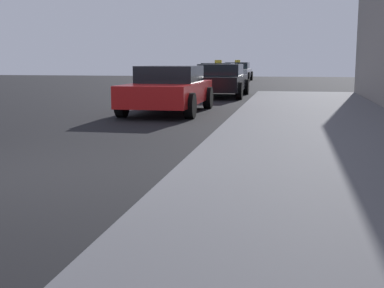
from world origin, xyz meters
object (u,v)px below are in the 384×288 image
car_green (218,75)px  car_red (169,89)px  car_black (220,80)px  car_silver (237,71)px

car_green → car_red: bearing=92.3°
car_black → car_green: (-1.07, 6.87, -0.00)m
car_green → car_silver: bearing=-91.0°
car_silver → car_black: bearing=93.5°
car_black → car_green: car_green is taller
car_red → car_green: car_green is taller
car_black → car_green: 6.96m
car_red → car_green: bearing=-87.7°
car_red → car_black: size_ratio=0.97×
car_silver → car_green: bearing=89.0°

